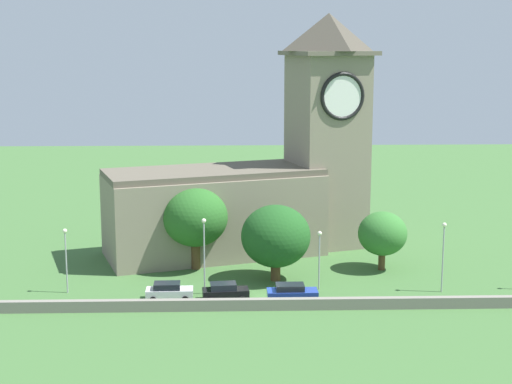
# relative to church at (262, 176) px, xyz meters

# --- Properties ---
(ground_plane) EXTENTS (200.00, 200.00, 0.00)m
(ground_plane) POSITION_rel_church_xyz_m (-0.26, -3.17, -8.80)
(ground_plane) COLOR #3D6633
(church) EXTENTS (32.38, 18.71, 27.55)m
(church) POSITION_rel_church_xyz_m (0.00, 0.00, 0.00)
(church) COLOR gray
(church) RESTS_ON ground
(quay_barrier) EXTENTS (48.93, 0.70, 1.06)m
(quay_barrier) POSITION_rel_church_xyz_m (-0.26, -21.33, -8.27)
(quay_barrier) COLOR gray
(quay_barrier) RESTS_ON ground
(car_white) EXTENTS (4.51, 2.24, 1.65)m
(car_white) POSITION_rel_church_xyz_m (-9.62, -18.07, -7.96)
(car_white) COLOR silver
(car_white) RESTS_ON ground
(car_black) EXTENTS (4.55, 2.45, 1.64)m
(car_black) POSITION_rel_church_xyz_m (-4.27, -18.33, -7.97)
(car_black) COLOR black
(car_black) RESTS_ON ground
(car_blue) EXTENTS (4.81, 2.26, 1.63)m
(car_blue) POSITION_rel_church_xyz_m (2.08, -18.82, -7.97)
(car_blue) COLOR #233D9E
(car_blue) RESTS_ON ground
(streetlamp_west_end) EXTENTS (0.44, 0.44, 6.44)m
(streetlamp_west_end) POSITION_rel_church_xyz_m (-19.74, -15.72, -4.44)
(streetlamp_west_end) COLOR #9EA0A5
(streetlamp_west_end) RESTS_ON ground
(streetlamp_west_mid) EXTENTS (0.44, 0.44, 7.55)m
(streetlamp_west_mid) POSITION_rel_church_xyz_m (-6.26, -16.53, -3.81)
(streetlamp_west_mid) COLOR #9EA0A5
(streetlamp_west_mid) RESTS_ON ground
(streetlamp_central) EXTENTS (0.44, 0.44, 5.95)m
(streetlamp_central) POSITION_rel_church_xyz_m (5.04, -15.42, -4.73)
(streetlamp_central) COLOR #9EA0A5
(streetlamp_central) RESTS_ON ground
(streetlamp_east_mid) EXTENTS (0.44, 0.44, 6.99)m
(streetlamp_east_mid) POSITION_rel_church_xyz_m (17.02, -16.60, -4.13)
(streetlamp_east_mid) COLOR #9EA0A5
(streetlamp_east_mid) RESTS_ON ground
(tree_riverside_east) EXTENTS (7.13, 7.13, 7.91)m
(tree_riverside_east) POSITION_rel_church_xyz_m (0.90, -12.29, -4.12)
(tree_riverside_east) COLOR brown
(tree_riverside_east) RESTS_ON ground
(tree_churchyard) EXTENTS (5.26, 5.26, 6.38)m
(tree_churchyard) POSITION_rel_church_xyz_m (12.58, -8.78, -4.81)
(tree_churchyard) COLOR brown
(tree_churchyard) RESTS_ON ground
(tree_riverside_west) EXTENTS (7.01, 7.01, 8.88)m
(tree_riverside_west) POSITION_rel_church_xyz_m (-7.51, -7.83, -3.11)
(tree_riverside_west) COLOR brown
(tree_riverside_west) RESTS_ON ground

